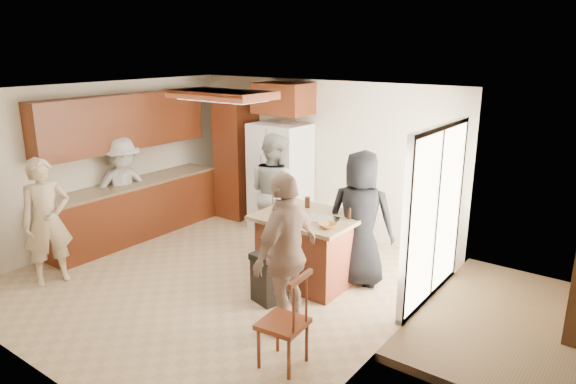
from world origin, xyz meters
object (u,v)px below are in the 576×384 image
Objects in this scene: refrigerator at (280,177)px; spindle_chair at (285,324)px; person_behind_right at (360,219)px; trash_bin at (270,277)px; person_front_left at (47,221)px; person_side_right at (286,254)px; person_behind_left at (275,192)px; kitchen_island at (308,248)px; person_counter at (124,190)px.

refrigerator is 3.99m from spindle_chair.
trash_bin is at bearing 43.47° from person_behind_right.
person_behind_right reaches higher than person_front_left.
person_side_right reaches higher than trash_bin.
refrigerator reaches higher than person_behind_right.
person_front_left is at bearing 19.13° from person_behind_right.
person_behind_left is at bearing 129.54° from spindle_chair.
trash_bin is at bearing 138.50° from person_behind_left.
person_front_left is 2.66× the size of trash_bin.
person_front_left is at bearing -144.03° from kitchen_island.
person_counter is (-0.46, 1.53, -0.00)m from person_front_left.
spindle_chair is (1.93, -2.34, -0.45)m from person_behind_left.
spindle_chair is at bearing -45.36° from trash_bin.
person_side_right is 0.81m from spindle_chair.
person_front_left is at bearing -154.41° from trash_bin.
person_front_left is at bearing -174.95° from spindle_chair.
person_side_right is (1.54, -1.79, -0.01)m from person_behind_left.
person_side_right is at bearing -56.21° from person_front_left.
person_side_right is 1.80× the size of spindle_chair.
person_front_left is 1.59m from person_counter.
kitchen_island is (-0.47, 1.12, -0.42)m from person_side_right.
person_side_right reaches higher than kitchen_island.
person_counter is 3.25m from kitchen_island.
refrigerator is at bearing -45.01° from person_behind_left.
kitchen_island is (3.20, 0.46, -0.36)m from person_counter.
person_counter is (-3.75, -0.84, -0.06)m from person_behind_right.
kitchen_island is at bearing 160.86° from person_behind_left.
person_side_right is 2.84× the size of trash_bin.
person_counter is 1.68× the size of spindle_chair.
person_front_left is 0.93× the size of refrigerator.
refrigerator is at bearing -43.85° from person_behind_right.
person_behind_left is 1.00× the size of refrigerator.
person_behind_left is (1.67, 2.66, 0.06)m from person_front_left.
refrigerator is at bearing 127.76° from spindle_chair.
person_behind_left is at bearing -140.59° from person_side_right.
person_front_left is 1.00× the size of person_counter.
person_front_left is 1.68× the size of spindle_chair.
trash_bin is (-0.63, -1.09, -0.57)m from person_behind_right.
trash_bin is 0.63× the size of spindle_chair.
person_counter is at bearing -4.00° from person_behind_right.
person_front_left is at bearing -108.82° from refrigerator.
person_behind_left is 1.41× the size of kitchen_island.
refrigerator reaches higher than person_front_left.
person_side_right is (3.21, 0.87, 0.06)m from person_front_left.
refrigerator is 2.70m from trash_bin.
person_side_right is 1.28m from kitchen_island.
person_front_left reaches higher than trash_bin.
trash_bin is (-0.08, -0.71, -0.16)m from kitchen_island.
refrigerator reaches higher than person_behind_left.
person_behind_right is at bearing -63.55° from person_counter.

